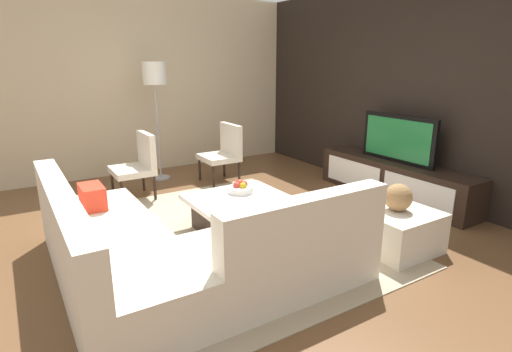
{
  "coord_description": "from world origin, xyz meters",
  "views": [
    {
      "loc": [
        3.41,
        -1.92,
        1.79
      ],
      "look_at": [
        -0.26,
        0.38,
        0.55
      ],
      "focal_mm": 28.45,
      "sensor_mm": 36.0,
      "label": 1
    }
  ],
  "objects_px": {
    "fruit_bowl": "(241,188)",
    "sectional_couch": "(174,251)",
    "media_console": "(394,180)",
    "floor_lamp": "(155,80)",
    "accent_chair_near": "(139,162)",
    "accent_chair_far": "(224,150)",
    "decorative_ball": "(398,197)",
    "coffee_table": "(241,214)",
    "ottoman": "(395,230)",
    "television": "(398,139)"
  },
  "relations": [
    {
      "from": "fruit_bowl",
      "to": "sectional_couch",
      "type": "bearing_deg",
      "value": -54.05
    },
    {
      "from": "media_console",
      "to": "floor_lamp",
      "type": "xyz_separation_m",
      "value": [
        -2.55,
        -2.33,
        1.26
      ]
    },
    {
      "from": "fruit_bowl",
      "to": "accent_chair_near",
      "type": "bearing_deg",
      "value": -156.8
    },
    {
      "from": "accent_chair_far",
      "to": "decorative_ball",
      "type": "distance_m",
      "value": 2.96
    },
    {
      "from": "accent_chair_near",
      "to": "floor_lamp",
      "type": "relative_size",
      "value": 0.49
    },
    {
      "from": "floor_lamp",
      "to": "decorative_ball",
      "type": "bearing_deg",
      "value": 17.06
    },
    {
      "from": "media_console",
      "to": "decorative_ball",
      "type": "distance_m",
      "value": 1.64
    },
    {
      "from": "media_console",
      "to": "decorative_ball",
      "type": "xyz_separation_m",
      "value": [
        1.04,
        -1.23,
        0.28
      ]
    },
    {
      "from": "accent_chair_near",
      "to": "accent_chair_far",
      "type": "height_order",
      "value": "same"
    },
    {
      "from": "accent_chair_far",
      "to": "fruit_bowl",
      "type": "bearing_deg",
      "value": -20.66
    },
    {
      "from": "fruit_bowl",
      "to": "coffee_table",
      "type": "bearing_deg",
      "value": -28.73
    },
    {
      "from": "ottoman",
      "to": "coffee_table",
      "type": "bearing_deg",
      "value": -136.97
    },
    {
      "from": "television",
      "to": "ottoman",
      "type": "relative_size",
      "value": 1.6
    },
    {
      "from": "media_console",
      "to": "accent_chair_near",
      "type": "relative_size",
      "value": 2.64
    },
    {
      "from": "coffee_table",
      "to": "decorative_ball",
      "type": "height_order",
      "value": "decorative_ball"
    },
    {
      "from": "sectional_couch",
      "to": "decorative_ball",
      "type": "height_order",
      "value": "sectional_couch"
    },
    {
      "from": "coffee_table",
      "to": "floor_lamp",
      "type": "distance_m",
      "value": 2.78
    },
    {
      "from": "ottoman",
      "to": "fruit_bowl",
      "type": "distance_m",
      "value": 1.66
    },
    {
      "from": "media_console",
      "to": "television",
      "type": "height_order",
      "value": "television"
    },
    {
      "from": "coffee_table",
      "to": "decorative_ball",
      "type": "distance_m",
      "value": 1.6
    },
    {
      "from": "ottoman",
      "to": "accent_chair_near",
      "type": "bearing_deg",
      "value": -150.46
    },
    {
      "from": "sectional_couch",
      "to": "accent_chair_near",
      "type": "xyz_separation_m",
      "value": [
        -2.35,
        0.42,
        0.2
      ]
    },
    {
      "from": "media_console",
      "to": "fruit_bowl",
      "type": "relative_size",
      "value": 8.2
    },
    {
      "from": "coffee_table",
      "to": "ottoman",
      "type": "xyz_separation_m",
      "value": [
        1.14,
        1.07,
        -0.0
      ]
    },
    {
      "from": "coffee_table",
      "to": "ottoman",
      "type": "relative_size",
      "value": 1.45
    },
    {
      "from": "media_console",
      "to": "floor_lamp",
      "type": "relative_size",
      "value": 1.3
    },
    {
      "from": "ottoman",
      "to": "sectional_couch",
      "type": "bearing_deg",
      "value": -104.68
    },
    {
      "from": "media_console",
      "to": "coffee_table",
      "type": "relative_size",
      "value": 2.26
    },
    {
      "from": "accent_chair_near",
      "to": "floor_lamp",
      "type": "xyz_separation_m",
      "value": [
        -0.71,
        0.53,
        1.02
      ]
    },
    {
      "from": "floor_lamp",
      "to": "fruit_bowl",
      "type": "height_order",
      "value": "floor_lamp"
    },
    {
      "from": "media_console",
      "to": "floor_lamp",
      "type": "distance_m",
      "value": 3.68
    },
    {
      "from": "fruit_bowl",
      "to": "accent_chair_far",
      "type": "xyz_separation_m",
      "value": [
        -1.62,
        0.65,
        0.06
      ]
    },
    {
      "from": "media_console",
      "to": "fruit_bowl",
      "type": "distance_m",
      "value": 2.22
    },
    {
      "from": "sectional_couch",
      "to": "fruit_bowl",
      "type": "bearing_deg",
      "value": 125.95
    },
    {
      "from": "television",
      "to": "floor_lamp",
      "type": "bearing_deg",
      "value": -137.58
    },
    {
      "from": "television",
      "to": "ottoman",
      "type": "height_order",
      "value": "television"
    },
    {
      "from": "ottoman",
      "to": "accent_chair_far",
      "type": "xyz_separation_m",
      "value": [
        -2.94,
        -0.32,
        0.29
      ]
    },
    {
      "from": "coffee_table",
      "to": "floor_lamp",
      "type": "relative_size",
      "value": 0.58
    },
    {
      "from": "coffee_table",
      "to": "accent_chair_near",
      "type": "relative_size",
      "value": 1.17
    },
    {
      "from": "television",
      "to": "sectional_couch",
      "type": "height_order",
      "value": "television"
    },
    {
      "from": "television",
      "to": "sectional_couch",
      "type": "bearing_deg",
      "value": -81.26
    },
    {
      "from": "coffee_table",
      "to": "ottoman",
      "type": "distance_m",
      "value": 1.56
    },
    {
      "from": "accent_chair_near",
      "to": "floor_lamp",
      "type": "distance_m",
      "value": 1.35
    },
    {
      "from": "sectional_couch",
      "to": "ottoman",
      "type": "distance_m",
      "value": 2.12
    },
    {
      "from": "media_console",
      "to": "television",
      "type": "relative_size",
      "value": 2.05
    },
    {
      "from": "ottoman",
      "to": "accent_chair_far",
      "type": "distance_m",
      "value": 2.97
    },
    {
      "from": "decorative_ball",
      "to": "coffee_table",
      "type": "bearing_deg",
      "value": -136.97
    },
    {
      "from": "sectional_couch",
      "to": "ottoman",
      "type": "xyz_separation_m",
      "value": [
        0.54,
        2.05,
        -0.09
      ]
    },
    {
      "from": "sectional_couch",
      "to": "ottoman",
      "type": "bearing_deg",
      "value": 75.32
    },
    {
      "from": "ottoman",
      "to": "decorative_ball",
      "type": "relative_size",
      "value": 2.65
    }
  ]
}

